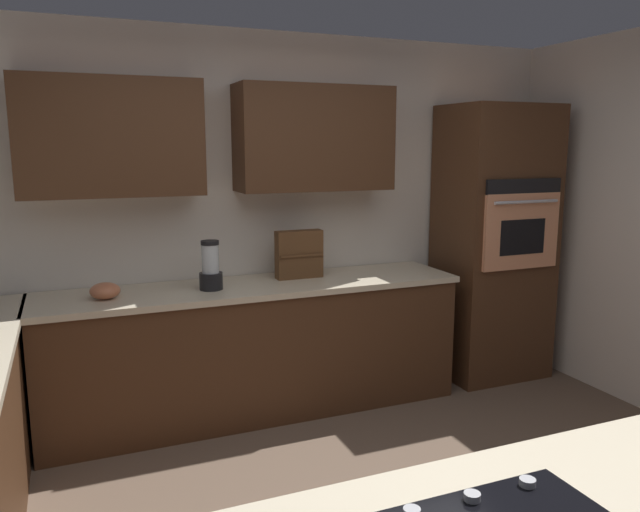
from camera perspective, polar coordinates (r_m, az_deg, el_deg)
The scene contains 7 objects.
wall_back at distance 4.37m, azimuth -7.07°, elevation 5.27°, with size 6.00×0.44×2.60m.
lower_cabinets_back at distance 4.27m, azimuth -5.99°, elevation -8.79°, with size 2.80×0.60×0.86m, color #472B19.
countertop_back at distance 4.15m, azimuth -6.10°, elevation -2.90°, with size 2.84×0.64×0.04m, color beige.
wall_oven at distance 5.00m, azimuth 15.83°, elevation 1.17°, with size 0.80×0.66×2.12m.
blender at distance 4.01m, azimuth -10.13°, elevation -1.16°, with size 0.15×0.15×0.32m.
mixing_bowl at distance 3.95m, azimuth -19.35°, elevation -3.07°, with size 0.18×0.18×0.10m, color #CC724C.
spice_rack at distance 4.29m, azimuth -1.96°, elevation 0.16°, with size 0.33×0.11×0.34m.
Camera 1 is at (1.22, 2.16, 1.82)m, focal length 34.43 mm.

